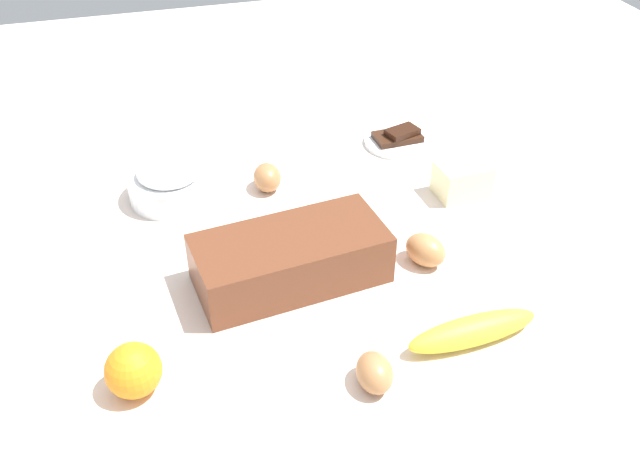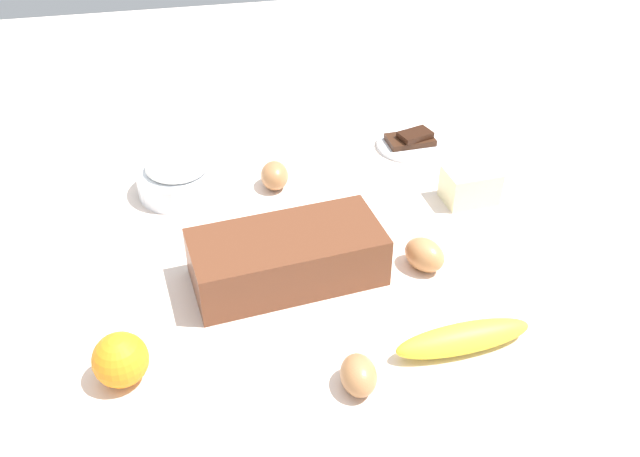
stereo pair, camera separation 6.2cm
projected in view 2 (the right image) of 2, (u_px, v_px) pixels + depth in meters
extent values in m
cube|color=beige|center=(320.00, 254.00, 1.10)|extent=(2.40, 2.40, 0.02)
cube|color=brown|center=(287.00, 257.00, 1.01)|extent=(0.29, 0.16, 0.08)
cube|color=black|center=(287.00, 255.00, 1.01)|extent=(0.28, 0.15, 0.07)
cylinder|color=white|center=(179.00, 181.00, 1.21)|extent=(0.15, 0.15, 0.05)
torus|color=white|center=(178.00, 171.00, 1.20)|extent=(0.15, 0.15, 0.01)
ellipsoid|color=white|center=(177.00, 165.00, 1.19)|extent=(0.11, 0.11, 0.04)
ellipsoid|color=yellow|center=(463.00, 338.00, 0.91)|extent=(0.19, 0.05, 0.04)
sphere|color=orange|center=(120.00, 360.00, 0.85)|extent=(0.07, 0.07, 0.07)
cube|color=#F4EDB2|center=(470.00, 185.00, 1.18)|extent=(0.09, 0.07, 0.06)
ellipsoid|color=#B97D4C|center=(425.00, 255.00, 1.04)|extent=(0.08, 0.08, 0.05)
ellipsoid|color=#A77044|center=(275.00, 176.00, 1.22)|extent=(0.05, 0.07, 0.05)
ellipsoid|color=#AB7345|center=(359.00, 375.00, 0.85)|extent=(0.05, 0.06, 0.05)
cylinder|color=white|center=(410.00, 145.00, 1.35)|extent=(0.13, 0.13, 0.01)
cube|color=#381E11|center=(410.00, 140.00, 1.34)|extent=(0.09, 0.06, 0.01)
cube|color=black|center=(415.00, 135.00, 1.33)|extent=(0.07, 0.06, 0.01)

